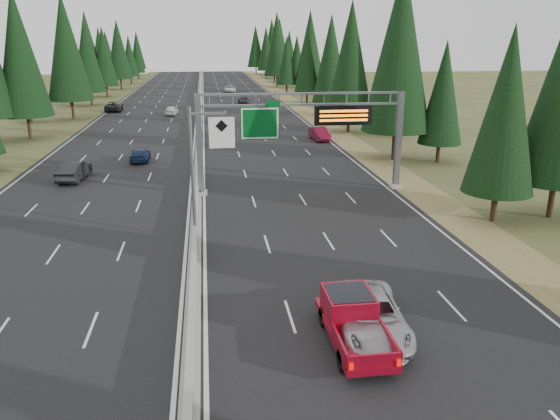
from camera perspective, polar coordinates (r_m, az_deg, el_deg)
The scene contains 19 objects.
road at distance 87.60m, azimuth -8.38°, elevation 9.52°, with size 32.00×260.00×0.08m, color black.
shoulder_right at distance 89.21m, azimuth 3.29°, elevation 9.81°, with size 3.60×260.00×0.06m, color olive.
shoulder_left at distance 89.57m, azimuth -19.97°, elevation 8.84°, with size 3.60×260.00×0.06m, color #424E24.
median_barrier at distance 87.55m, azimuth -8.39°, elevation 9.77°, with size 0.70×260.00×0.85m.
sign_gantry at distance 42.94m, azimuth 3.14°, elevation 8.69°, with size 16.75×0.98×7.80m.
hov_sign_pole at distance 32.54m, azimuth -8.16°, elevation 4.75°, with size 2.80×0.50×8.00m.
tree_row_right at distance 88.44m, azimuth 6.46°, elevation 15.69°, with size 12.19×239.68×18.91m.
tree_row_left at distance 72.44m, azimuth -27.07°, elevation 13.65°, with size 12.40×238.81×18.97m.
silver_minivan at distance 23.15m, azimuth 9.36°, elevation -10.80°, with size 2.72×5.90×1.64m, color #AEAFB3.
red_pickup at distance 22.61m, azimuth 7.44°, elevation -10.86°, with size 2.02×5.66×1.84m.
car_ahead_green at distance 69.24m, azimuth -5.97°, elevation 8.13°, with size 1.51×3.76×1.28m, color #125128.
car_ahead_dkred at distance 66.75m, azimuth 4.16°, elevation 7.95°, with size 1.63×4.67×1.54m, color maroon.
car_ahead_dkgrey at distance 104.91m, azimuth -3.79°, elevation 11.35°, with size 1.97×4.84×1.41m, color black.
car_ahead_white at distance 130.31m, azimuth -5.22°, elevation 12.51°, with size 2.48×5.39×1.50m, color silver.
car_ahead_far at distance 132.95m, azimuth -5.39°, elevation 12.58°, with size 1.66×4.13×1.41m, color black.
car_onc_near at distance 50.53m, azimuth -20.74°, elevation 3.86°, with size 1.74×5.00×1.65m, color black.
car_onc_blue at distance 56.64m, azimuth -14.41°, elevation 5.62°, with size 1.81×4.44×1.29m, color #16294D.
car_onc_white at distance 91.01m, azimuth -11.25°, elevation 10.17°, with size 1.75×4.35×1.48m, color silver.
car_onc_far at distance 98.46m, azimuth -16.97°, elevation 10.31°, with size 2.66×5.77×1.60m, color black.
Camera 1 is at (0.91, -6.81, 11.74)m, focal length 35.00 mm.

